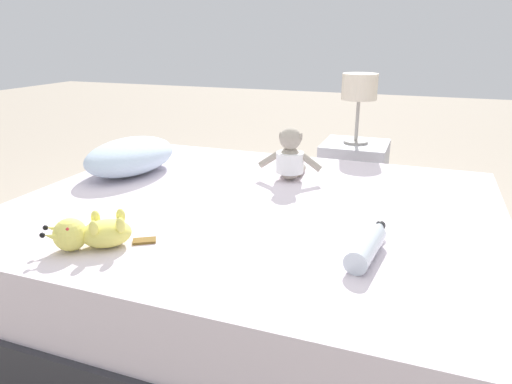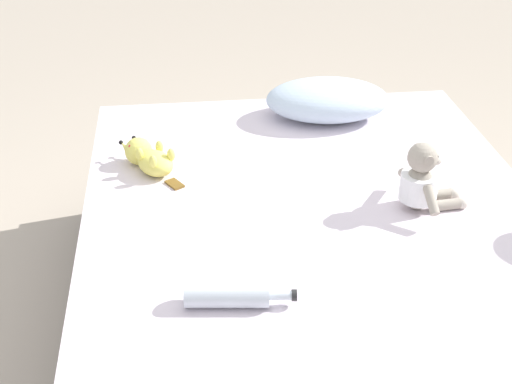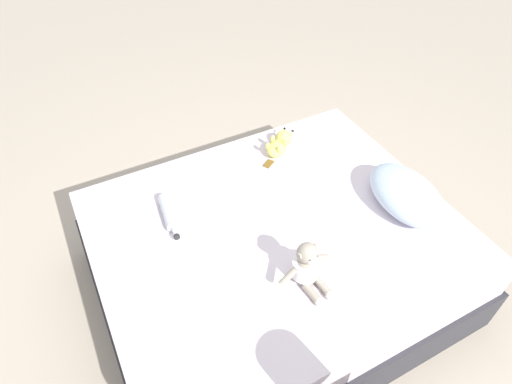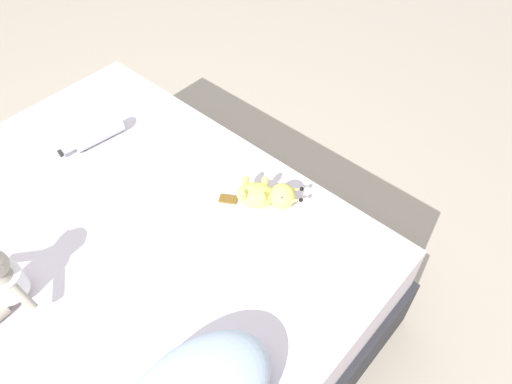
# 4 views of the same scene
# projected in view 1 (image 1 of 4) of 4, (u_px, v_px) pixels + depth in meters

# --- Properties ---
(ground_plane) EXTENTS (16.00, 16.00, 0.00)m
(ground_plane) POSITION_uv_depth(u_px,v_px,m) (255.00, 321.00, 1.95)
(ground_plane) COLOR #B7A893
(bed) EXTENTS (1.55, 1.86, 0.53)m
(bed) POSITION_uv_depth(u_px,v_px,m) (255.00, 265.00, 1.87)
(bed) COLOR #2D2D33
(bed) RESTS_ON ground_plane
(pillow) EXTENTS (0.52, 0.36, 0.16)m
(pillow) POSITION_uv_depth(u_px,v_px,m) (131.00, 156.00, 2.13)
(pillow) COLOR silver
(pillow) RESTS_ON bed
(plush_monkey) EXTENTS (0.23, 0.29, 0.24)m
(plush_monkey) POSITION_uv_depth(u_px,v_px,m) (290.00, 158.00, 2.03)
(plush_monkey) COLOR #9E9384
(plush_monkey) RESTS_ON bed
(plush_yellow_creature) EXTENTS (0.24, 0.30, 0.10)m
(plush_yellow_creature) POSITION_uv_depth(u_px,v_px,m) (91.00, 233.00, 1.39)
(plush_yellow_creature) COLOR #EAE066
(plush_yellow_creature) RESTS_ON bed
(glass_bottle) EXTENTS (0.30, 0.09, 0.07)m
(glass_bottle) POSITION_uv_depth(u_px,v_px,m) (366.00, 247.00, 1.33)
(glass_bottle) COLOR silver
(glass_bottle) RESTS_ON bed
(nightstand) EXTENTS (0.37, 0.37, 0.54)m
(nightstand) POSITION_uv_depth(u_px,v_px,m) (352.00, 187.00, 2.78)
(nightstand) COLOR #B2B2B7
(nightstand) RESTS_ON ground_plane
(bedside_lamp) EXTENTS (0.20, 0.20, 0.40)m
(bedside_lamp) POSITION_uv_depth(u_px,v_px,m) (359.00, 90.00, 2.59)
(bedside_lamp) COLOR gray
(bedside_lamp) RESTS_ON nightstand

